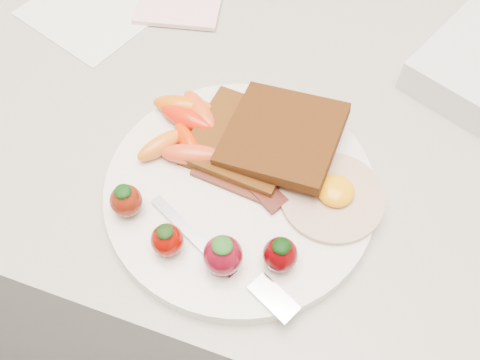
% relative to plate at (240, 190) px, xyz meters
% --- Properties ---
extents(counter, '(2.00, 0.60, 0.90)m').
position_rel_plate_xyz_m(counter, '(-0.00, 0.14, -0.46)').
color(counter, gray).
rests_on(counter, ground).
extents(plate, '(0.27, 0.27, 0.02)m').
position_rel_plate_xyz_m(plate, '(0.00, 0.00, 0.00)').
color(plate, white).
rests_on(plate, counter).
extents(toast_lower, '(0.11, 0.11, 0.01)m').
position_rel_plate_xyz_m(toast_lower, '(-0.01, 0.05, 0.02)').
color(toast_lower, black).
rests_on(toast_lower, plate).
extents(toast_upper, '(0.12, 0.11, 0.03)m').
position_rel_plate_xyz_m(toast_upper, '(0.02, 0.06, 0.03)').
color(toast_upper, black).
rests_on(toast_upper, toast_lower).
extents(fried_egg, '(0.13, 0.13, 0.02)m').
position_rel_plate_xyz_m(fried_egg, '(0.09, 0.02, 0.01)').
color(fried_egg, beige).
rests_on(fried_egg, plate).
extents(bacon_strips, '(0.10, 0.06, 0.01)m').
position_rel_plate_xyz_m(bacon_strips, '(0.00, 0.01, 0.01)').
color(bacon_strips, '#511D10').
rests_on(bacon_strips, plate).
extents(baby_carrots, '(0.10, 0.11, 0.02)m').
position_rel_plate_xyz_m(baby_carrots, '(-0.07, 0.04, 0.02)').
color(baby_carrots, red).
rests_on(baby_carrots, plate).
extents(strawberries, '(0.18, 0.06, 0.04)m').
position_rel_plate_xyz_m(strawberries, '(-0.01, -0.08, 0.03)').
color(strawberries, '#611507').
rests_on(strawberries, plate).
extents(fork, '(0.17, 0.08, 0.00)m').
position_rel_plate_xyz_m(fork, '(0.02, -0.08, 0.01)').
color(fork, silver).
rests_on(fork, plate).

